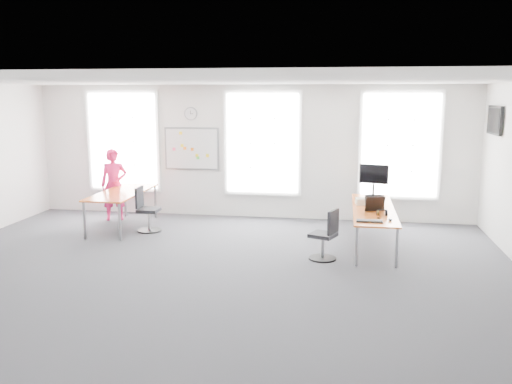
% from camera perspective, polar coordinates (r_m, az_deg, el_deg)
% --- Properties ---
extents(floor, '(10.00, 10.00, 0.00)m').
position_cam_1_polar(floor, '(8.78, -5.25, -8.38)').
color(floor, '#2B2A2F').
rests_on(floor, ground).
extents(ceiling, '(10.00, 10.00, 0.00)m').
position_cam_1_polar(ceiling, '(8.31, -5.60, 11.61)').
color(ceiling, white).
rests_on(ceiling, ground).
extents(wall_back, '(10.00, 0.00, 10.00)m').
position_cam_1_polar(wall_back, '(12.29, -0.67, 4.25)').
color(wall_back, white).
rests_on(wall_back, ground).
extents(wall_front, '(10.00, 0.00, 10.00)m').
position_cam_1_polar(wall_front, '(4.75, -17.82, -6.25)').
color(wall_front, white).
rests_on(wall_front, ground).
extents(window_left, '(1.60, 0.06, 2.20)m').
position_cam_1_polar(window_left, '(13.10, -13.79, 5.21)').
color(window_left, white).
rests_on(window_left, wall_back).
extents(window_mid, '(1.60, 0.06, 2.20)m').
position_cam_1_polar(window_mid, '(12.19, 0.69, 5.15)').
color(window_mid, white).
rests_on(window_mid, wall_back).
extents(window_right, '(1.60, 0.06, 2.20)m').
position_cam_1_polar(window_right, '(12.11, 14.92, 4.76)').
color(window_right, white).
rests_on(window_right, wall_back).
extents(desk_right, '(0.76, 2.87, 0.70)m').
position_cam_1_polar(desk_right, '(10.34, 12.25, -1.92)').
color(desk_right, '#C1612E').
rests_on(desk_right, ground).
extents(desk_left, '(0.85, 2.12, 0.77)m').
position_cam_1_polar(desk_left, '(11.72, -13.92, -0.27)').
color(desk_left, '#C1612E').
rests_on(desk_left, ground).
extents(chair_right, '(0.52, 0.52, 0.89)m').
position_cam_1_polar(chair_right, '(9.33, 7.35, -4.79)').
color(chair_right, black).
rests_on(chair_right, ground).
extents(chair_left, '(0.49, 0.49, 0.92)m').
position_cam_1_polar(chair_left, '(11.37, -11.48, -2.07)').
color(chair_left, black).
rests_on(chair_left, ground).
extents(person, '(0.68, 0.56, 1.60)m').
position_cam_1_polar(person, '(12.49, -14.71, 0.76)').
color(person, '#D21854').
rests_on(person, ground).
extents(whiteboard, '(1.20, 0.03, 0.90)m').
position_cam_1_polar(whiteboard, '(12.56, -6.79, 4.54)').
color(whiteboard, silver).
rests_on(whiteboard, wall_back).
extents(wall_clock, '(0.30, 0.04, 0.30)m').
position_cam_1_polar(wall_clock, '(12.51, -6.87, 8.19)').
color(wall_clock, gray).
rests_on(wall_clock, wall_back).
extents(tv, '(0.06, 0.90, 0.55)m').
position_cam_1_polar(tv, '(11.40, 23.86, 6.92)').
color(tv, black).
rests_on(tv, wall_right).
extents(keyboard, '(0.44, 0.17, 0.02)m').
position_cam_1_polar(keyboard, '(9.23, 11.87, -3.03)').
color(keyboard, black).
rests_on(keyboard, desk_right).
extents(mouse, '(0.08, 0.12, 0.04)m').
position_cam_1_polar(mouse, '(9.37, 13.94, -2.85)').
color(mouse, black).
rests_on(mouse, desk_right).
extents(lens_cap, '(0.09, 0.09, 0.01)m').
position_cam_1_polar(lens_cap, '(9.54, 12.78, -2.68)').
color(lens_cap, black).
rests_on(lens_cap, desk_right).
extents(headphones, '(0.19, 0.10, 0.11)m').
position_cam_1_polar(headphones, '(9.73, 13.09, -2.15)').
color(headphones, black).
rests_on(headphones, desk_right).
extents(laptop_sleeve, '(0.37, 0.28, 0.29)m').
position_cam_1_polar(laptop_sleeve, '(10.06, 12.40, -1.18)').
color(laptop_sleeve, black).
rests_on(laptop_sleeve, desk_right).
extents(paper_stack, '(0.38, 0.30, 0.12)m').
position_cam_1_polar(paper_stack, '(10.65, 11.41, -0.96)').
color(paper_stack, '#F5E5C4').
rests_on(paper_stack, desk_right).
extents(monitor, '(0.59, 0.24, 0.67)m').
position_cam_1_polar(monitor, '(11.46, 12.30, 1.54)').
color(monitor, black).
rests_on(monitor, desk_right).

